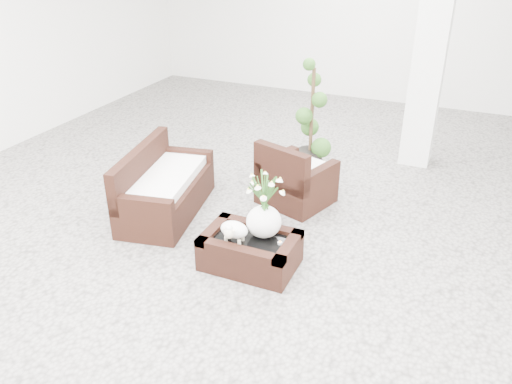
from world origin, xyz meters
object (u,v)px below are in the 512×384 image
at_px(armchair, 297,172).
at_px(loveseat, 166,182).
at_px(topiary, 312,115).
at_px(coffee_table, 250,252).

xyz_separation_m(armchair, loveseat, (-1.29, -0.83, -0.01)).
bearing_deg(loveseat, armchair, -67.99).
relative_size(armchair, topiary, 0.54).
distance_m(coffee_table, loveseat, 1.48).
distance_m(armchair, topiary, 1.15).
distance_m(loveseat, topiary, 2.24).
bearing_deg(armchair, coffee_table, 109.75).
bearing_deg(coffee_table, topiary, 95.05).
bearing_deg(topiary, loveseat, -119.99).
relative_size(coffee_table, loveseat, 0.62).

